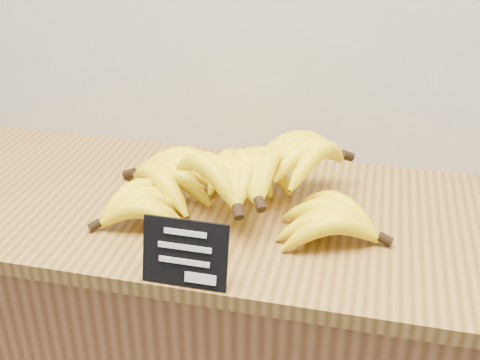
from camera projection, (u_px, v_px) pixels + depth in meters
name	position (u px, v px, depth m)	size (l,w,h in m)	color
counter_top	(246.00, 214.00, 1.20)	(1.42, 0.54, 0.03)	olive
chalkboard_sign	(185.00, 254.00, 0.96)	(0.14, 0.01, 0.11)	black
banana_pile	(238.00, 180.00, 1.17)	(0.56, 0.40, 0.13)	#FFEB0A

